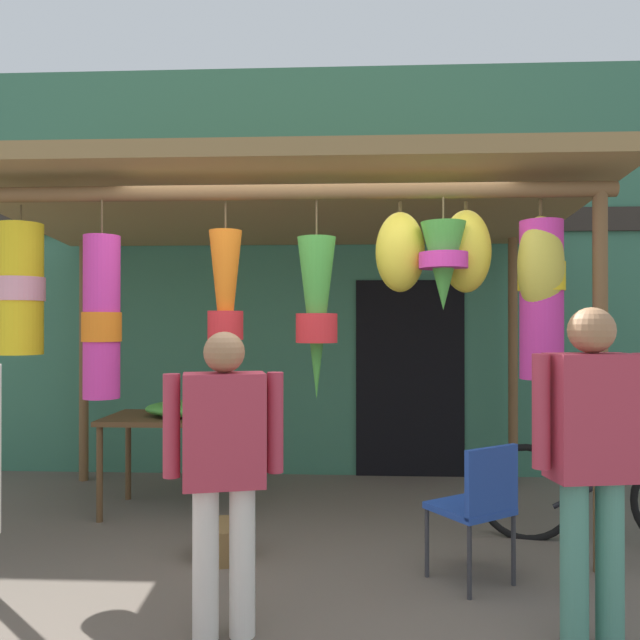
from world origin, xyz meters
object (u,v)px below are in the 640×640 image
(flower_heap_on_table, at_px, (189,409))
(wicker_basket_by_table, at_px, (222,541))
(shopper_by_bananas, at_px, (592,447))
(parked_bicycle, at_px, (604,495))
(passerby_at_right, at_px, (224,458))
(folding_chair, at_px, (479,501))
(display_table, at_px, (178,427))

(flower_heap_on_table, distance_m, wicker_basket_by_table, 1.30)
(shopper_by_bananas, bearing_deg, parked_bicycle, 66.01)
(passerby_at_right, bearing_deg, folding_chair, 25.57)
(parked_bicycle, bearing_deg, folding_chair, -144.79)
(wicker_basket_by_table, relative_size, passerby_at_right, 0.26)
(display_table, height_order, shopper_by_bananas, shopper_by_bananas)
(parked_bicycle, relative_size, passerby_at_right, 1.14)
(folding_chair, height_order, shopper_by_bananas, shopper_by_bananas)
(wicker_basket_by_table, bearing_deg, folding_chair, -12.35)
(flower_heap_on_table, xyz_separation_m, folding_chair, (2.09, -1.30, -0.35))
(wicker_basket_by_table, bearing_deg, parked_bicycle, 7.92)
(display_table, bearing_deg, parked_bicycle, -11.10)
(flower_heap_on_table, relative_size, shopper_by_bananas, 0.42)
(display_table, height_order, folding_chair, folding_chair)
(flower_heap_on_table, height_order, parked_bicycle, flower_heap_on_table)
(display_table, relative_size, parked_bicycle, 0.68)
(wicker_basket_by_table, distance_m, parked_bicycle, 2.67)
(folding_chair, height_order, parked_bicycle, parked_bicycle)
(flower_heap_on_table, height_order, passerby_at_right, passerby_at_right)
(flower_heap_on_table, height_order, folding_chair, flower_heap_on_table)
(wicker_basket_by_table, relative_size, parked_bicycle, 0.22)
(folding_chair, bearing_deg, wicker_basket_by_table, 167.65)
(folding_chair, distance_m, shopper_by_bananas, 0.92)
(display_table, bearing_deg, wicker_basket_by_table, -59.87)
(folding_chair, distance_m, parked_bicycle, 1.26)
(shopper_by_bananas, xyz_separation_m, passerby_at_right, (-1.79, 0.02, -0.08))
(parked_bicycle, distance_m, passerby_at_right, 2.83)
(parked_bicycle, xyz_separation_m, shopper_by_bananas, (-0.63, -1.41, 0.62))
(wicker_basket_by_table, bearing_deg, flower_heap_on_table, 116.57)
(display_table, relative_size, wicker_basket_by_table, 3.01)
(parked_bicycle, bearing_deg, wicker_basket_by_table, -172.08)
(shopper_by_bananas, relative_size, passerby_at_right, 1.08)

